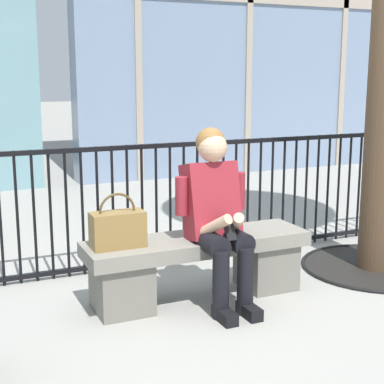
% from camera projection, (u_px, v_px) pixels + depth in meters
% --- Properties ---
extents(ground_plane, '(60.00, 60.00, 0.00)m').
position_uv_depth(ground_plane, '(198.00, 298.00, 4.15)').
color(ground_plane, '#9E9B93').
extents(stone_bench, '(1.60, 0.44, 0.45)m').
position_uv_depth(stone_bench, '(198.00, 261.00, 4.10)').
color(stone_bench, gray).
rests_on(stone_bench, ground).
extents(seated_person_with_phone, '(0.52, 0.66, 1.21)m').
position_uv_depth(seated_person_with_phone, '(216.00, 212.00, 3.94)').
color(seated_person_with_phone, black).
rests_on(seated_person_with_phone, ground).
extents(handbag_on_bench, '(0.35, 0.16, 0.36)m').
position_uv_depth(handbag_on_bench, '(118.00, 228.00, 3.80)').
color(handbag_on_bench, olive).
rests_on(handbag_on_bench, stone_bench).
extents(plaza_railing, '(7.88, 0.04, 1.02)m').
position_uv_depth(plaza_railing, '(156.00, 204.00, 4.78)').
color(plaza_railing, black).
rests_on(plaza_railing, ground).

